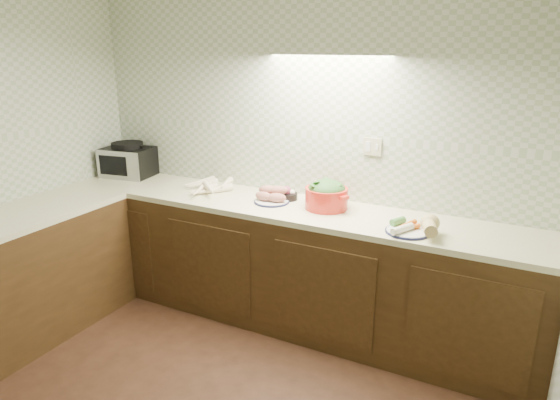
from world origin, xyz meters
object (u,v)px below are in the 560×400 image
at_px(toaster_oven, 128,160).
at_px(onion_bowl, 288,195).
at_px(veg_plate, 418,226).
at_px(dutch_oven, 327,195).
at_px(parsnip_pile, 203,187).
at_px(sweet_potato_plate, 272,196).

xyz_separation_m(toaster_oven, onion_bowl, (1.54, 0.01, -0.10)).
distance_m(toaster_oven, veg_plate, 2.56).
xyz_separation_m(onion_bowl, dutch_oven, (0.33, -0.07, 0.06)).
height_order(parsnip_pile, dutch_oven, dutch_oven).
distance_m(sweet_potato_plate, onion_bowl, 0.14).
distance_m(parsnip_pile, dutch_oven, 1.01).
relative_size(toaster_oven, veg_plate, 1.37).
relative_size(toaster_oven, dutch_oven, 1.18).
height_order(toaster_oven, parsnip_pile, toaster_oven).
distance_m(dutch_oven, veg_plate, 0.70).
height_order(parsnip_pile, veg_plate, veg_plate).
height_order(sweet_potato_plate, veg_plate, veg_plate).
xyz_separation_m(onion_bowl, veg_plate, (1.00, -0.25, 0.01)).
relative_size(toaster_oven, onion_bowl, 3.36).
xyz_separation_m(parsnip_pile, dutch_oven, (1.01, 0.05, 0.07)).
relative_size(onion_bowl, dutch_oven, 0.35).
height_order(onion_bowl, dutch_oven, dutch_oven).
relative_size(toaster_oven, sweet_potato_plate, 1.77).
xyz_separation_m(sweet_potato_plate, dutch_oven, (0.40, 0.05, 0.06)).
bearing_deg(parsnip_pile, dutch_oven, 2.87).
distance_m(toaster_oven, parsnip_pile, 0.87).
height_order(sweet_potato_plate, onion_bowl, sweet_potato_plate).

